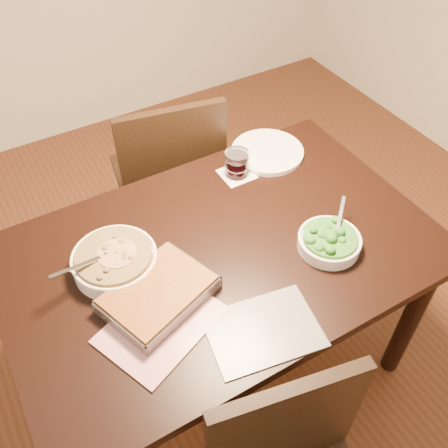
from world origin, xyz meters
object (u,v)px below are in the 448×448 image
Objects in this scene: stew_bowl at (115,260)px; baking_dish at (158,294)px; wine_tumbler at (237,163)px; dinner_plate at (267,152)px; table at (222,268)px; chair_far at (170,176)px; broccoli_bowl at (329,241)px.

stew_bowl reaches higher than baking_dish.
dinner_plate is (0.17, 0.05, -0.05)m from wine_tumbler.
stew_bowl is 1.03× the size of dinner_plate.
baking_dish is at bearing -70.27° from stew_bowl.
dinner_plate is (0.73, 0.24, -0.03)m from stew_bowl.
chair_far reaches higher than table.
chair_far is (0.44, 0.56, -0.26)m from stew_bowl.
stew_bowl reaches higher than table.
baking_dish reaches higher than table.
chair_far is (0.12, 0.66, -0.13)m from table.
broccoli_bowl is 0.47m from wine_tumbler.
chair_far is at bearing 102.80° from broccoli_bowl.
baking_dish is (-0.26, -0.08, 0.12)m from table.
dinner_plate is at bearing 39.93° from table.
table is 4.78× the size of stew_bowl.
stew_bowl reaches higher than broccoli_bowl.
table is 0.68m from chair_far.
wine_tumbler is 0.18m from dinner_plate.
dinner_plate is 0.30× the size of chair_far.
wine_tumbler is (0.56, 0.20, 0.02)m from stew_bowl.
wine_tumbler is 0.48m from chair_far.
broccoli_bowl is (0.31, -0.17, 0.12)m from table.
baking_dish is at bearing 171.02° from broccoli_bowl.
baking_dish is (-0.57, 0.09, -0.00)m from broccoli_bowl.
stew_bowl reaches higher than dinner_plate.
wine_tumbler reaches higher than table.
baking_dish is 0.62m from wine_tumbler.
chair_far is (0.38, 0.74, -0.25)m from baking_dish.
baking_dish is at bearing -147.82° from dinner_plate.
broccoli_bowl is 0.57m from baking_dish.
stew_bowl is at bearing 62.35° from chair_far.
chair_far reaches higher than broccoli_bowl.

